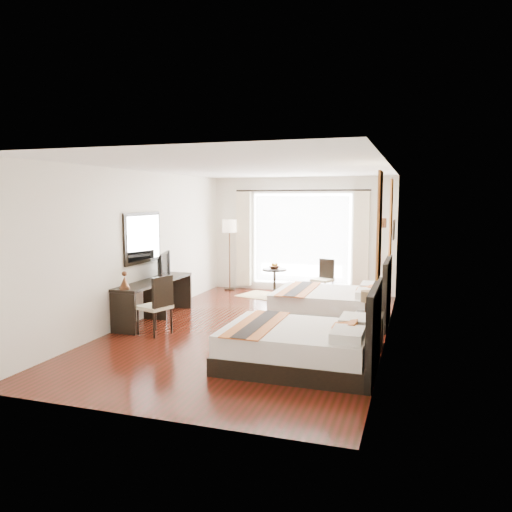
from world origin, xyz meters
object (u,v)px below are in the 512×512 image
(bed_far, at_px, (334,304))
(floor_lamp, at_px, (229,231))
(desk_chair, at_px, (156,316))
(vase, at_px, (370,312))
(console_desk, at_px, (155,300))
(table_lamp, at_px, (368,298))
(fruit_bowl, at_px, (274,267))
(nightstand, at_px, (368,330))
(side_table, at_px, (275,283))
(window_chair, at_px, (323,286))
(television, at_px, (160,266))
(bed_near, at_px, (304,345))

(bed_far, bearing_deg, floor_lamp, 142.16)
(desk_chair, relative_size, floor_lamp, 0.57)
(vase, bearing_deg, console_desk, 171.34)
(table_lamp, relative_size, fruit_bowl, 1.50)
(nightstand, distance_m, table_lamp, 0.50)
(bed_far, xyz_separation_m, table_lamp, (0.75, -1.46, 0.43))
(side_table, bearing_deg, nightstand, -53.79)
(vase, xyz_separation_m, console_desk, (-4.03, 0.61, -0.18))
(desk_chair, relative_size, window_chair, 1.12)
(television, distance_m, fruit_bowl, 3.09)
(nightstand, bearing_deg, fruit_bowl, 126.22)
(bed_far, relative_size, console_desk, 0.96)
(nightstand, relative_size, vase, 4.35)
(console_desk, height_order, fruit_bowl, console_desk)
(table_lamp, distance_m, console_desk, 4.03)
(floor_lamp, xyz_separation_m, fruit_bowl, (1.30, -0.47, -0.81))
(desk_chair, distance_m, fruit_bowl, 3.93)
(nightstand, height_order, fruit_bowl, fruit_bowl)
(floor_lamp, distance_m, window_chair, 2.72)
(bed_far, bearing_deg, console_desk, -162.62)
(desk_chair, bearing_deg, nightstand, -155.43)
(bed_near, xyz_separation_m, window_chair, (-0.62, 4.81, -0.03))
(bed_near, xyz_separation_m, side_table, (-1.72, 4.61, 0.03))
(nightstand, distance_m, window_chair, 3.83)
(bed_near, distance_m, fruit_bowl, 4.95)
(nightstand, xyz_separation_m, console_desk, (-4.01, 0.51, 0.13))
(vase, xyz_separation_m, fruit_bowl, (-2.50, 3.49, 0.13))
(side_table, height_order, fruit_bowl, fruit_bowl)
(console_desk, bearing_deg, nightstand, -7.27)
(bed_near, relative_size, vase, 17.10)
(floor_lamp, xyz_separation_m, side_table, (1.31, -0.48, -1.17))
(desk_chair, bearing_deg, television, -47.35)
(nightstand, height_order, window_chair, window_chair)
(floor_lamp, height_order, side_table, floor_lamp)
(console_desk, distance_m, floor_lamp, 3.53)
(window_chair, bearing_deg, television, -21.74)
(floor_lamp, bearing_deg, television, -93.85)
(bed_near, height_order, fruit_bowl, bed_near)
(bed_near, relative_size, bed_far, 0.97)
(nightstand, height_order, floor_lamp, floor_lamp)
(console_desk, bearing_deg, fruit_bowl, 61.93)
(bed_near, height_order, side_table, bed_near)
(desk_chair, height_order, window_chair, desk_chair)
(vase, relative_size, desk_chair, 0.12)
(nightstand, relative_size, window_chair, 0.59)
(fruit_bowl, bearing_deg, bed_near, -69.48)
(floor_lamp, bearing_deg, vase, -46.16)
(nightstand, bearing_deg, console_desk, 172.73)
(table_lamp, height_order, window_chair, window_chair)
(nightstand, xyz_separation_m, fruit_bowl, (-2.48, 3.39, 0.43))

